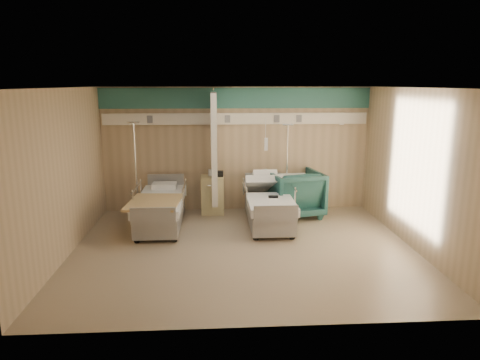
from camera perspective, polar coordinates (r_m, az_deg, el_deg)
The scene contains 13 objects.
ground at distance 7.69m, azimuth 0.49°, elevation -9.16°, with size 6.00×5.00×0.00m, color gray.
room_walls at distance 7.45m, azimuth 0.15°, elevation 5.00°, with size 6.04×5.04×2.82m.
bed_right at distance 8.86m, azimuth 3.80°, elevation -4.02°, with size 1.00×2.16×0.63m, color white, non-canonical shape.
bed_left at distance 8.86m, azimuth -10.50°, elevation -4.21°, with size 1.00×2.16×0.63m, color white, non-canonical shape.
bedside_cabinet at distance 9.63m, azimuth -3.67°, elevation -1.96°, with size 0.50×0.48×0.85m, color #D2C283.
visitor_armchair at distance 9.48m, azimuth 7.27°, elevation -1.76°, with size 1.09×1.12×1.02m, color #1C4743.
waffle_blanket at distance 9.32m, azimuth 7.27°, elevation 1.42°, with size 0.64×0.57×0.07m, color silver.
iv_stand_right at distance 9.65m, azimuth 6.18°, elevation -2.06°, with size 0.36×0.36×2.01m.
iv_stand_left at distance 9.60m, azimuth -13.52°, elevation -2.33°, with size 0.37×0.37×2.08m.
call_remote at distance 8.59m, azimuth 4.45°, elevation -2.24°, with size 0.19×0.08×0.04m, color black.
tan_blanket at distance 8.34m, azimuth -11.38°, elevation -2.93°, with size 0.95×1.19×0.04m, color tan.
toiletry_bag at distance 9.48m, azimuth -2.93°, elevation 0.83°, with size 0.22×0.14×0.12m, color black.
white_cup at distance 9.57m, azimuth -3.96°, elevation 0.99°, with size 0.10×0.10×0.14m, color white.
Camera 1 is at (-0.49, -7.11, 2.87)m, focal length 32.00 mm.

